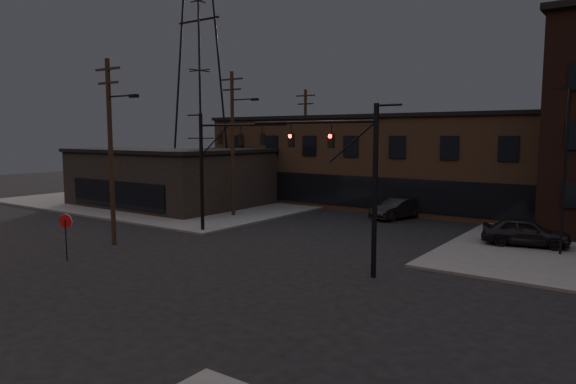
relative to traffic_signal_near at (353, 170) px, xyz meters
The scene contains 14 objects.
ground 8.56m from the traffic_signal_near, 139.97° to the right, with size 140.00×140.00×0.00m, color black.
sidewalk_nw 32.84m from the traffic_signal_near, 147.39° to the left, with size 30.00×30.00×0.15m, color #474744.
building_row 24.12m from the traffic_signal_near, 102.84° to the left, with size 40.00×12.00×8.00m, color brown.
building_left 27.95m from the traffic_signal_near, 155.60° to the left, with size 16.00×12.00×5.00m, color black.
traffic_signal_near is the anchor object (origin of this frame).
traffic_signal_far 12.57m from the traffic_signal_near, 163.83° to the left, with size 7.12×0.24×8.00m.
stop_sign 15.17m from the traffic_signal_near, 154.10° to the right, with size 0.72×0.33×2.48m.
utility_pole_near 15.03m from the traffic_signal_near, behind, with size 3.70×0.28×11.00m.
utility_pole_mid 18.47m from the traffic_signal_near, 148.97° to the left, with size 3.70×0.28×11.50m.
utility_pole_far 27.33m from the traffic_signal_near, 128.10° to the left, with size 2.20×0.28×11.00m.
transmission_tower 28.02m from the traffic_signal_near, 149.97° to the left, with size 7.00×7.00×25.00m, color black, non-canonical shape.
lot_light_a 12.21m from the traffic_signal_near, 51.18° to the left, with size 1.50×0.28×9.14m.
parked_car_lot_a 12.73m from the traffic_signal_near, 62.18° to the left, with size 1.92×4.77×1.63m, color black.
car_crossing 17.38m from the traffic_signal_near, 106.16° to the left, with size 1.68×4.83×1.59m, color black.
Camera 1 is at (16.71, -16.77, 6.61)m, focal length 32.00 mm.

